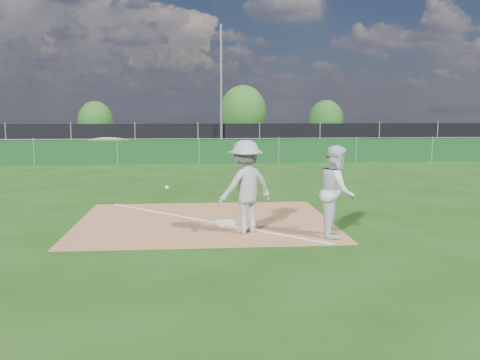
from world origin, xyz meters
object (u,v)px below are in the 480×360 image
object	(u,v)px
runner	(337,191)
tree_left	(95,121)
light_pole	(221,89)
car_right	(256,137)
car_mid	(180,137)
car_left	(143,136)
tree_right	(326,120)
first_base	(225,223)
tree_mid	(243,113)
play_at_first	(246,187)

from	to	relation	value
runner	tree_left	world-z (taller)	tree_left
light_pole	car_right	xyz separation A→B (m)	(2.79, 4.51, -3.28)
car_mid	car_right	world-z (taller)	car_right
light_pole	car_right	distance (m)	6.23
car_left	car_mid	xyz separation A→B (m)	(2.73, 0.03, -0.10)
runner	tree_right	xyz separation A→B (m)	(8.28, 34.36, 0.84)
car_right	first_base	bearing A→B (deg)	-172.12
car_left	car_right	distance (m)	8.39
runner	tree_mid	distance (m)	34.80
play_at_first	light_pole	bearing A→B (deg)	88.41
play_at_first	tree_left	xyz separation A→B (m)	(-9.25, 33.97, 0.73)
play_at_first	car_left	world-z (taller)	play_at_first
play_at_first	tree_mid	world-z (taller)	tree_mid
first_base	tree_right	bearing A→B (deg)	72.30
light_pole	play_at_first	distance (m)	23.19
play_at_first	car_left	size ratio (longest dim) A/B	0.53
car_mid	tree_right	distance (m)	13.48
runner	car_left	world-z (taller)	runner
car_mid	car_right	xyz separation A→B (m)	(5.59, -1.12, 0.02)
car_left	tree_mid	world-z (taller)	tree_mid
light_pole	tree_right	size ratio (longest dim) A/B	2.27
first_base	car_left	size ratio (longest dim) A/B	0.08
tree_mid	tree_right	size ratio (longest dim) A/B	1.36
runner	car_right	size ratio (longest dim) A/B	0.40
tree_left	tree_right	distance (m)	19.41
runner	light_pole	bearing A→B (deg)	15.28
car_right	light_pole	bearing A→B (deg)	164.30
runner	car_left	size ratio (longest dim) A/B	0.42
light_pole	tree_right	xyz separation A→B (m)	(9.53, 10.95, -2.19)
play_at_first	car_mid	size ratio (longest dim) A/B	0.59
light_pole	car_right	size ratio (longest dim) A/B	1.64
car_mid	first_base	bearing A→B (deg)	161.03
light_pole	car_mid	xyz separation A→B (m)	(-2.81, 5.63, -3.30)
light_pole	car_mid	bearing A→B (deg)	116.49
car_right	tree_left	xyz separation A→B (m)	(-12.67, 6.48, 1.03)
runner	car_mid	world-z (taller)	runner
play_at_first	tree_mid	size ratio (longest dim) A/B	0.52
car_left	car_mid	world-z (taller)	car_left
car_left	tree_right	xyz separation A→B (m)	(15.06, 5.34, 1.01)
first_base	car_right	size ratio (longest dim) A/B	0.08
tree_right	play_at_first	bearing A→B (deg)	-106.68
runner	tree_right	bearing A→B (deg)	-1.32
car_right	tree_right	bearing A→B (deg)	-30.30
light_pole	runner	size ratio (longest dim) A/B	4.14
car_left	tree_mid	bearing A→B (deg)	-70.97
light_pole	tree_left	bearing A→B (deg)	131.97
car_right	tree_mid	distance (m)	7.05
car_left	car_mid	bearing A→B (deg)	-106.12
runner	car_left	distance (m)	29.80
tree_mid	tree_right	distance (m)	7.15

